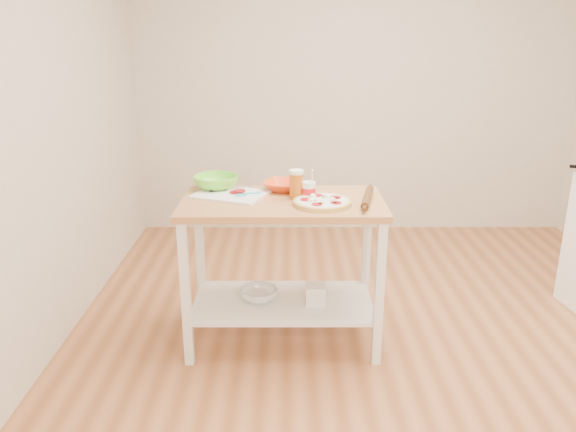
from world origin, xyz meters
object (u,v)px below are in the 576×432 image
Objects in this scene: green_bowl at (216,182)px; yogurt_tub at (309,190)px; shelf_bin at (316,294)px; prep_island at (283,241)px; beer_pint at (296,184)px; pizza at (322,202)px; cutting_board at (231,194)px; spatula at (247,194)px; rolling_pin at (367,198)px; knife at (225,189)px; orange_bowl at (284,186)px; shelf_glass_bowl at (259,294)px.

green_bowl is 0.59m from yogurt_tub.
prep_island is at bearing 171.66° from shelf_bin.
yogurt_tub is (0.15, 0.02, 0.30)m from prep_island.
beer_pint reaches higher than prep_island.
pizza reaches higher than cutting_board.
spatula is 0.70m from rolling_pin.
knife is at bearing 163.25° from yogurt_tub.
orange_bowl is (-0.22, 0.30, 0.01)m from pizza.
rolling_pin is (0.89, -0.26, -0.02)m from green_bowl.
prep_island is 7.91× the size of spatula.
prep_island is 4.30× the size of green_bowl.
prep_island is 0.41m from cutting_board.
beer_pint is 0.41m from rolling_pin.
pizza is at bearing -32.16° from spatula.
green_bowl is at bearing 140.07° from shelf_glass_bowl.
spatula is 1.26× the size of shelf_bin.
cutting_board is 2.07× the size of shelf_glass_bowl.
rolling_pin is (0.83, -0.20, 0.00)m from knife.
pizza is at bearing -58.30° from yogurt_tub.
shelf_glass_bowl is (0.16, -0.09, -0.61)m from cutting_board.
shelf_bin is (0.54, -0.20, -0.60)m from knife.
pizza is at bearing -49.35° from knife.
shelf_glass_bowl is (-0.30, -0.01, -0.65)m from yogurt_tub.
beer_pint is 0.72m from shelf_glass_bowl.
green_bowl is at bearing 111.63° from knife.
knife is 0.35m from orange_bowl.
beer_pint reaches higher than knife.
shelf_glass_bowl is (0.26, -0.22, -0.65)m from green_bowl.
yogurt_tub is at bearing -18.51° from spatula.
shelf_glass_bowl is at bearing -62.69° from knife.
beer_pint is (0.29, -0.03, 0.07)m from spatula.
knife is 0.85m from rolling_pin.
spatula is at bearing -147.42° from orange_bowl.
rolling_pin is 1.61× the size of shelf_glass_bowl.
yogurt_tub is (0.50, -0.15, 0.03)m from knife.
cutting_board is at bearing 170.17° from yogurt_tub.
pizza is 1.21× the size of green_bowl.
prep_island is 9.96× the size of shelf_bin.
knife is at bearing -44.19° from green_bowl.
pizza reaches higher than rolling_pin.
shelf_glass_bowl is (-0.15, 0.01, -0.35)m from prep_island.
beer_pint is 0.44× the size of rolling_pin.
pizza is 2.22× the size of spatula.
orange_bowl is (0.35, 0.03, 0.01)m from knife.
orange_bowl is 0.53m from rolling_pin.
yogurt_tub is (0.07, -0.01, -0.03)m from beer_pint.
pizza is at bearing -22.89° from prep_island.
rolling_pin is at bearing -19.60° from spatula.
yogurt_tub is 0.47× the size of rolling_pin.
shelf_bin is (0.50, -0.13, -0.59)m from cutting_board.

